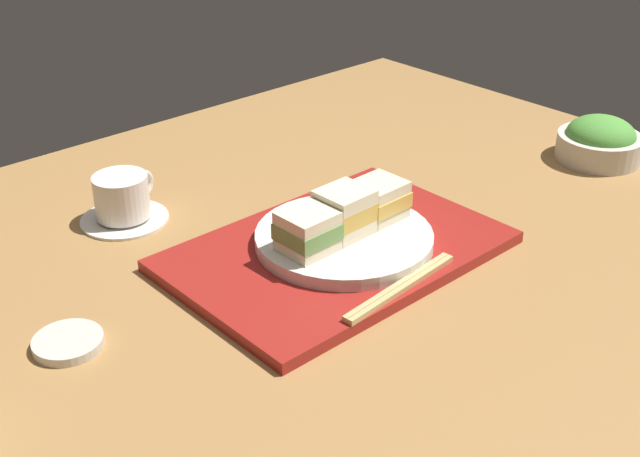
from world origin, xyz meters
TOP-DOWN VIEW (x-y plane):
  - ground_plane at (0.00, 0.00)cm, footprint 140.00×100.00cm
  - serving_tray at (3.58, -5.47)cm, footprint 41.16×27.63cm
  - sandwich_plate at (4.53, -5.83)cm, footprint 22.58×22.58cm
  - sandwich_near at (-1.76, -5.99)cm, footprint 6.52×6.13cm
  - sandwich_middle at (4.53, -5.83)cm, footprint 6.46×5.91cm
  - sandwich_far at (10.82, -5.66)cm, footprint 6.58×6.18cm
  - salad_bowl at (55.48, -11.29)cm, footprint 13.26×13.26cm
  - chopsticks_pair at (2.06, -17.88)cm, footprint 18.88×2.99cm
  - coffee_cup at (-11.21, 21.31)cm, footprint 12.21×12.02cm
  - small_sauce_dish at (-30.67, -0.29)cm, footprint 7.54×7.54cm

SIDE VIEW (x-z plane):
  - ground_plane at x=0.00cm, z-range -3.00..0.00cm
  - small_sauce_dish at x=-30.67cm, z-range 0.00..1.06cm
  - serving_tray at x=3.58cm, z-range 0.00..1.53cm
  - chopsticks_pair at x=2.06cm, z-range 1.53..2.23cm
  - sandwich_plate at x=4.53cm, z-range 1.53..3.24cm
  - coffee_cup at x=-11.21cm, z-range -0.31..6.39cm
  - salad_bowl at x=55.48cm, z-range -0.47..6.64cm
  - sandwich_far at x=10.82cm, z-range 3.24..8.23cm
  - sandwich_near at x=-1.76cm, z-range 3.24..8.36cm
  - sandwich_middle at x=4.53cm, z-range 3.24..9.10cm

